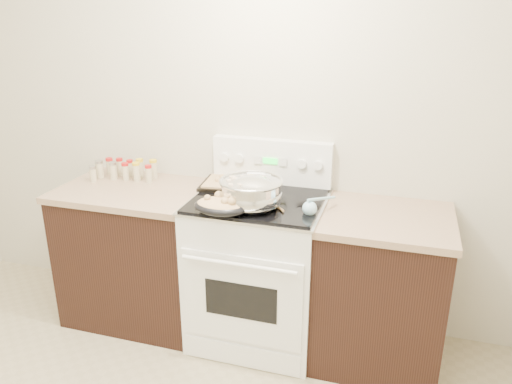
% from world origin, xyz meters
% --- Properties ---
extents(room_shell, '(4.10, 3.60, 2.75)m').
position_xyz_m(room_shell, '(0.00, 0.00, 1.70)').
color(room_shell, beige).
rests_on(room_shell, ground).
extents(counter_left, '(0.93, 0.67, 0.92)m').
position_xyz_m(counter_left, '(-0.48, 1.43, 0.46)').
color(counter_left, black).
rests_on(counter_left, ground).
extents(counter_right, '(0.73, 0.67, 0.92)m').
position_xyz_m(counter_right, '(1.08, 1.43, 0.46)').
color(counter_right, black).
rests_on(counter_right, ground).
extents(kitchen_range, '(0.78, 0.73, 1.22)m').
position_xyz_m(kitchen_range, '(0.35, 1.42, 0.49)').
color(kitchen_range, white).
rests_on(kitchen_range, ground).
extents(mixing_bowl, '(0.45, 0.45, 0.21)m').
position_xyz_m(mixing_bowl, '(0.35, 1.28, 1.03)').
color(mixing_bowl, silver).
rests_on(mixing_bowl, kitchen_range).
extents(roasting_pan, '(0.30, 0.21, 0.11)m').
position_xyz_m(roasting_pan, '(0.22, 1.14, 0.99)').
color(roasting_pan, black).
rests_on(roasting_pan, kitchen_range).
extents(baking_sheet, '(0.45, 0.34, 0.06)m').
position_xyz_m(baking_sheet, '(0.16, 1.58, 0.96)').
color(baking_sheet, black).
rests_on(baking_sheet, kitchen_range).
extents(wooden_spoon, '(0.18, 0.20, 0.04)m').
position_xyz_m(wooden_spoon, '(0.41, 1.29, 0.95)').
color(wooden_spoon, tan).
rests_on(wooden_spoon, kitchen_range).
extents(blue_ladle, '(0.15, 0.26, 0.10)m').
position_xyz_m(blue_ladle, '(0.69, 1.29, 0.98)').
color(blue_ladle, '#95C7DE').
rests_on(blue_ladle, kitchen_range).
extents(spice_jars, '(0.41, 0.23, 0.13)m').
position_xyz_m(spice_jars, '(-0.62, 1.58, 0.98)').
color(spice_jars, '#BFB28C').
rests_on(spice_jars, counter_left).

